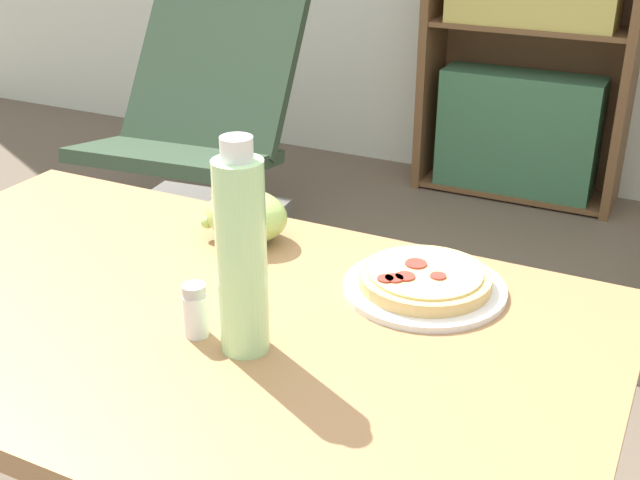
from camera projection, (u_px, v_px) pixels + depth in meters
name	position (u px, v px, depth m)	size (l,w,h in m)	color
dining_table	(197.00, 370.00, 1.22)	(1.21, 0.71, 0.72)	#A37549
pizza_on_plate	(425.00, 282.00, 1.21)	(0.25, 0.25, 0.04)	white
grape_bunch	(245.00, 215.00, 1.37)	(0.16, 0.13, 0.09)	#A8CC66
drink_bottle	(241.00, 255.00, 1.02)	(0.07, 0.07, 0.29)	#B7EAA3
salt_shaker	(195.00, 311.00, 1.09)	(0.03, 0.03, 0.08)	white
lounge_chair_near	(197.00, 164.00, 3.01)	(0.70, 0.82, 0.88)	slate
bookshelf	(529.00, 42.00, 3.23)	(0.84, 0.29, 1.43)	brown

